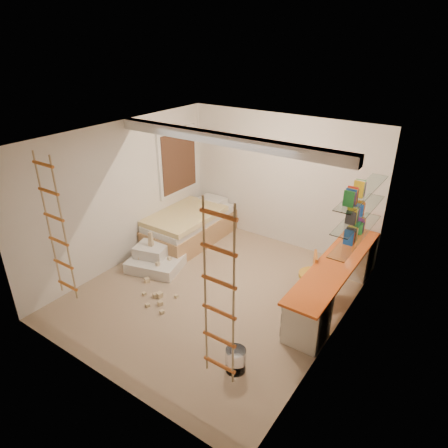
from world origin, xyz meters
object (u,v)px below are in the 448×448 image
Objects in this scene: bed at (190,226)px; play_platform at (154,260)px; desk at (334,281)px; swivel_chair at (311,284)px.

bed is 1.85× the size of play_platform.
desk reaches higher than play_platform.
swivel_chair reaches higher than desk.
swivel_chair is (2.88, -0.50, -0.03)m from bed.
bed is at bearing 173.51° from desk.
bed is 2.45× the size of swivel_chair.
swivel_chair reaches higher than play_platform.
play_platform is (-3.07, -0.84, -0.24)m from desk.
desk is 3.43× the size of swivel_chair.
desk is at bearing 15.34° from play_platform.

